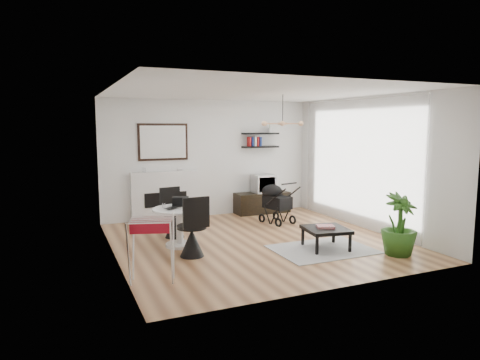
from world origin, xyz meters
name	(u,v)px	position (x,y,z in m)	size (l,w,h in m)	color
floor	(256,241)	(0.00, 0.00, 0.00)	(5.00, 5.00, 0.00)	brown
ceiling	(256,92)	(0.00, 0.00, 2.70)	(5.00, 5.00, 0.00)	white
wall_back	(210,158)	(0.00, 2.50, 1.35)	(5.00, 5.00, 0.00)	white
wall_left	(113,175)	(-2.50, 0.00, 1.35)	(5.00, 5.00, 0.00)	white
wall_right	(367,163)	(2.50, 0.00, 1.35)	(5.00, 5.00, 0.00)	white
sheer_curtain	(357,163)	(2.40, 0.20, 1.35)	(0.04, 3.60, 2.60)	white
fireplace	(165,190)	(-1.10, 2.42, 0.69)	(1.50, 0.17, 2.16)	white
shelf_lower	(260,147)	(1.25, 2.37, 1.60)	(0.90, 0.25, 0.04)	black
shelf_upper	(260,134)	(1.25, 2.37, 1.92)	(0.90, 0.25, 0.04)	black
pendant_lamp	(283,124)	(0.70, 0.30, 2.15)	(0.90, 0.90, 0.10)	#E2A876
tv_console	(262,203)	(1.25, 2.26, 0.25)	(1.34, 0.47, 0.50)	black
crt_tv	(263,183)	(1.28, 2.25, 0.72)	(0.50, 0.44, 0.44)	#AAAAAC
dining_table	(180,221)	(-1.37, 0.23, 0.45)	(0.93, 0.93, 0.68)	white
laptop	(175,208)	(-1.46, 0.17, 0.70)	(0.35, 0.22, 0.03)	black
black_bag	(180,202)	(-1.30, 0.39, 0.77)	(0.28, 0.17, 0.17)	black
newspaper	(188,208)	(-1.24, 0.15, 0.69)	(0.35, 0.29, 0.01)	beige
drinking_glass	(164,205)	(-1.62, 0.36, 0.73)	(0.05, 0.05, 0.09)	white
chair_far	(174,222)	(-1.30, 0.88, 0.30)	(0.46, 0.48, 0.94)	black
chair_near	(192,237)	(-1.34, -0.44, 0.32)	(0.48, 0.49, 1.01)	black
drying_rack	(152,249)	(-2.18, -1.31, 0.47)	(0.73, 0.71, 0.89)	white
stroller	(276,204)	(1.05, 1.20, 0.40)	(0.63, 0.83, 0.93)	black
rug	(323,249)	(0.82, -0.95, 0.01)	(1.67, 1.20, 0.01)	gray
coffee_table	(326,230)	(0.89, -0.93, 0.33)	(0.80, 0.80, 0.36)	black
magazines	(325,227)	(0.89, -0.92, 0.39)	(0.29, 0.23, 0.04)	#D43540
potted_plant	(399,224)	(1.79, -1.69, 0.51)	(0.57, 0.57, 1.02)	#2A5A19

